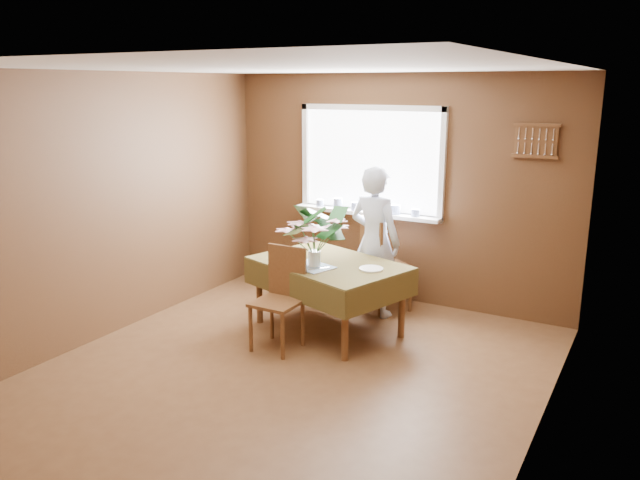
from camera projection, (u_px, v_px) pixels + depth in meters
The scene contains 15 objects.
floor at pixel (288, 374), 5.26m from camera, with size 4.50×4.50×0.00m, color #54341C.
ceiling at pixel (284, 68), 4.65m from camera, with size 4.50×4.50×0.00m, color white.
wall_back at pixel (396, 190), 6.86m from camera, with size 4.00×4.00×0.00m, color brown.
wall_front at pixel (40, 322), 3.05m from camera, with size 4.00×4.00×0.00m, color brown.
wall_left at pixel (108, 207), 5.91m from camera, with size 4.50×4.50×0.00m, color brown.
wall_right at pixel (549, 265), 4.01m from camera, with size 4.50×4.50×0.00m, color brown.
window_assembly at pixel (369, 179), 6.93m from camera, with size 1.72×0.20×1.22m.
spoon_rack at pixel (536, 141), 5.99m from camera, with size 0.44×0.05×0.33m.
dining_table at pixel (328, 270), 6.07m from camera, with size 1.67×1.38×0.71m.
chair_far at pixel (380, 261), 6.64m from camera, with size 0.61×0.61×1.02m.
chair_near at pixel (281, 293), 5.72m from camera, with size 0.40×0.40×0.94m.
seated_woman at pixel (375, 241), 6.47m from camera, with size 0.58×0.38×1.59m, color white.
flower_bouquet at pixel (314, 231), 5.83m from camera, with size 0.61×0.61×0.52m.
side_plate at pixel (371, 269), 5.81m from camera, with size 0.23×0.23×0.01m, color white.
table_knife at pixel (319, 268), 5.81m from camera, with size 0.02×0.21×0.00m, color silver.
Camera 1 is at (2.60, -4.07, 2.38)m, focal length 35.00 mm.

